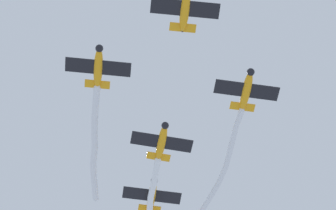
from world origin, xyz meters
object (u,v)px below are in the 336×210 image
at_px(airplane_lead, 185,8).
at_px(airplane_slot, 162,142).
at_px(airplane_right_wing, 98,67).
at_px(airplane_trail, 152,195).
at_px(airplane_left_wing, 246,90).

distance_m(airplane_lead, airplane_slot, 17.96).
relative_size(airplane_right_wing, airplane_trail, 1.00).
height_order(airplane_lead, airplane_slot, airplane_lead).
bearing_deg(airplane_right_wing, airplane_left_wing, 92.78).
distance_m(airplane_lead, airplane_trail, 26.94).
bearing_deg(airplane_trail, airplane_left_wing, 26.87).
relative_size(airplane_slot, airplane_trail, 1.00).
xyz_separation_m(airplane_left_wing, airplane_trail, (-15.30, -13.00, 0.80)).
distance_m(airplane_left_wing, airplane_right_wing, 17.98).
bearing_deg(airplane_slot, airplane_left_wing, 43.25).
xyz_separation_m(airplane_slot, airplane_trail, (-8.72, -2.14, 0.60)).
bearing_deg(airplane_left_wing, airplane_slot, -134.66).
height_order(airplane_left_wing, airplane_slot, airplane_slot).
height_order(airplane_lead, airplane_right_wing, airplane_right_wing).
relative_size(airplane_lead, airplane_trail, 1.00).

